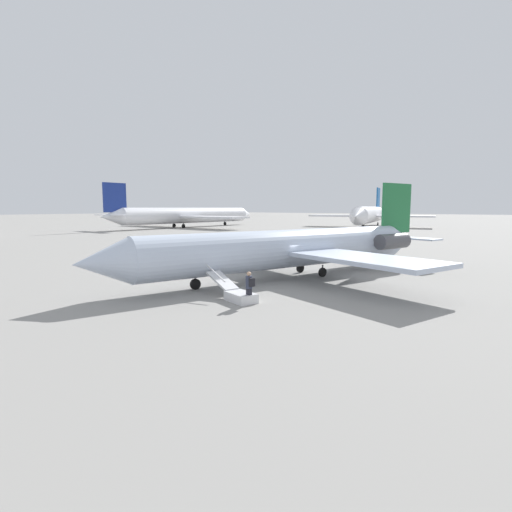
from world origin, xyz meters
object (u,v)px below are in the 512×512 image
Objects in this scene: airplane_far_left at (188,215)px; passenger at (249,286)px; airplane_far_right at (370,215)px; boarding_stairs at (237,293)px; airplane_main at (298,247)px.

airplane_far_left is 28.70× the size of passenger.
boarding_stairs is (83.16, 26.99, -2.84)m from airplane_far_right.
boarding_stairs reaches higher than passenger.
airplane_far_left is at bearing -23.26° from passenger.
airplane_main is 0.58× the size of airplane_far_left.
passenger is at bearing -129.99° from airplane_far_left.
airplane_far_right is 10.08× the size of boarding_stairs.
airplane_far_right is (-74.55, -25.48, 1.07)m from airplane_main.
airplane_far_left is 46.98m from airplane_far_right.
boarding_stairs is at bearing 26.54° from airplane_main.
boarding_stairs is 2.38× the size of passenger.
airplane_far_right reaches higher than passenger.
passenger is (54.13, 64.84, -2.08)m from airplane_far_left.
passenger is at bearing 33.10° from airplane_main.
airplane_main is at bearing -56.90° from passenger.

